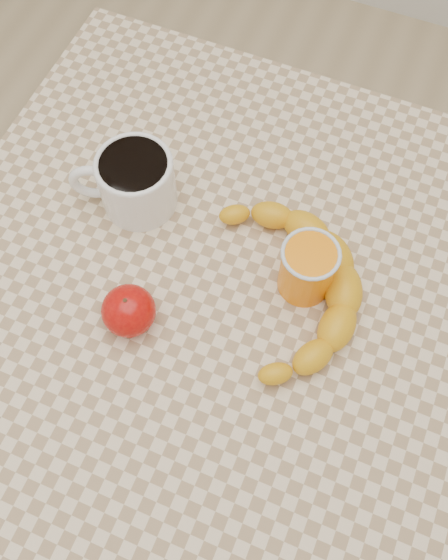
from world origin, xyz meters
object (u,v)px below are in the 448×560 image
at_px(table, 224,312).
at_px(apple, 129,311).
at_px(banana, 291,286).
at_px(orange_juice_glass, 307,268).
at_px(coffee_mug, 134,181).

bearing_deg(table, apple, -135.36).
bearing_deg(banana, table, 171.07).
distance_m(orange_juice_glass, apple, 0.23).
bearing_deg(banana, orange_juice_glass, 35.18).
height_order(coffee_mug, apple, coffee_mug).
bearing_deg(banana, coffee_mug, 142.84).
distance_m(table, banana, 0.14).
xyz_separation_m(apple, banana, (0.17, 0.11, -0.01)).
xyz_separation_m(coffee_mug, apple, (0.07, -0.17, -0.02)).
distance_m(coffee_mug, orange_juice_glass, 0.26).
bearing_deg(banana, apple, -171.45).
bearing_deg(apple, banana, 32.97).
xyz_separation_m(table, orange_juice_glass, (0.10, 0.04, 0.13)).
height_order(table, orange_juice_glass, orange_juice_glass).
distance_m(table, apple, 0.17).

